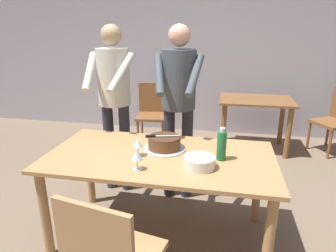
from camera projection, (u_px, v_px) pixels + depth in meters
The scene contains 14 objects.
ground_plane at pixel (161, 235), 2.50m from camera, with size 14.00×14.00×0.00m, color #7A6651.
back_wall at pixel (198, 50), 4.73m from camera, with size 10.00×0.12×2.70m, color #ADA8B2.
main_dining_table at pixel (160, 167), 2.30m from camera, with size 1.75×0.90×0.75m.
cake_on_platter at pixel (164, 143), 2.35m from camera, with size 0.34×0.34×0.11m.
cake_knife at pixel (155, 136), 2.33m from camera, with size 0.27×0.09×0.02m.
plate_stack at pixel (199, 162), 2.05m from camera, with size 0.22×0.22×0.08m.
wine_glass_near at pixel (138, 143), 2.22m from camera, with size 0.08×0.08×0.14m.
wine_glass_far at pixel (137, 156), 2.00m from camera, with size 0.08×0.08×0.14m.
water_bottle at pixel (222, 145), 2.15m from camera, with size 0.07×0.07×0.25m.
person_cutting_cake at pixel (179, 96), 2.77m from camera, with size 0.47×0.56×1.72m.
person_standing_beside at pixel (114, 92), 2.92m from camera, with size 0.47×0.56×1.72m.
background_table at pixel (255, 110), 4.15m from camera, with size 1.00×0.70×0.74m.
background_chair_0 at pixel (336, 118), 4.08m from camera, with size 0.60×0.60×0.90m.
background_chair_1 at pixel (152, 111), 4.43m from camera, with size 0.49×0.49×0.90m.
Camera 1 is at (0.46, -2.03, 1.68)m, focal length 31.36 mm.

